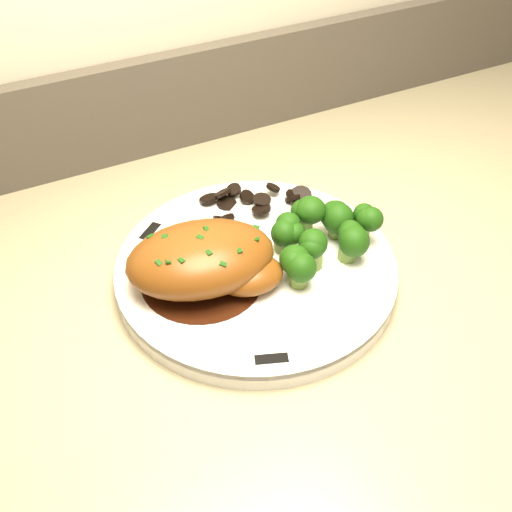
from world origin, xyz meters
name	(u,v)px	position (x,y,z in m)	size (l,w,h in m)	color
counter	(466,431)	(0.00, 1.67, 0.43)	(1.98, 0.65, 0.97)	brown
plate	(256,271)	(-0.34, 1.73, 0.86)	(0.27, 0.27, 0.02)	white
rim_accent_0	(347,218)	(-0.22, 1.75, 0.87)	(0.03, 0.01, 0.00)	black
rim_accent_1	(150,232)	(-0.41, 1.82, 0.87)	(0.03, 0.01, 0.00)	black
rim_accent_2	(272,359)	(-0.38, 1.62, 0.87)	(0.03, 0.01, 0.00)	black
gravy_pool	(202,279)	(-0.39, 1.73, 0.87)	(0.12, 0.12, 0.00)	black
chicken_breast	(206,260)	(-0.39, 1.73, 0.90)	(0.15, 0.12, 0.05)	brown
mushroom_pile	(260,207)	(-0.29, 1.80, 0.88)	(0.09, 0.07, 0.03)	black
broccoli_florets	(322,235)	(-0.27, 1.71, 0.89)	(0.11, 0.09, 0.04)	olive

